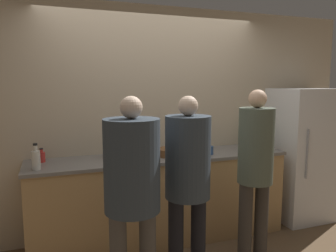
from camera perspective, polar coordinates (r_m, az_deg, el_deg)
wall_back at (r=3.82m, az=-2.68°, el=0.91°), size 5.20×0.06×2.60m
counter at (r=3.72m, az=-1.15°, el=-12.30°), size 2.80×0.65×0.95m
refrigerator at (r=4.53m, az=22.10°, el=-4.54°), size 0.70×0.67×1.67m
person_left at (r=2.47m, az=-6.25°, el=-9.49°), size 0.42×0.42×1.65m
person_center at (r=2.76m, az=3.45°, el=-8.18°), size 0.38×0.38×1.64m
person_right at (r=3.19m, az=14.96°, el=-6.37°), size 0.33×0.33×1.68m
fruit_bowl at (r=3.56m, az=0.47°, el=-4.53°), size 0.30×0.30×0.12m
utensil_crock at (r=3.51m, az=-10.38°, el=-4.46°), size 0.10×0.10×0.27m
bottle_red at (r=3.51m, az=-21.15°, el=-4.99°), size 0.07×0.07×0.14m
bottle_clear at (r=3.22m, az=-22.01°, el=-5.40°), size 0.08×0.08×0.24m
bottle_dark at (r=3.67m, az=-3.24°, el=-3.47°), size 0.05×0.05×0.22m
cup_blue at (r=3.65m, az=7.32°, el=-4.20°), size 0.08×0.08×0.09m
potted_plant at (r=4.24m, az=14.84°, el=-1.45°), size 0.19×0.19×0.26m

